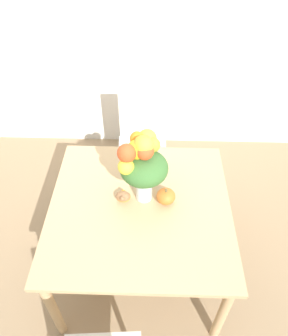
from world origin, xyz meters
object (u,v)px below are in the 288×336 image
Objects in this scene: dining_chair_near_window at (142,141)px; turkey_figurine at (123,194)px; pumpkin at (166,196)px; flower_vase at (143,162)px.

turkey_figurine is at bearing -98.63° from dining_chair_near_window.
dining_chair_near_window is at bearing 101.86° from pumpkin.
dining_chair_near_window is (-0.03, 0.81, -0.52)m from flower_vase.
flower_vase is 4.04× the size of pumpkin.
flower_vase reaches higher than turkey_figurine.
pumpkin is at bearing -3.41° from turkey_figurine.
flower_vase is 0.29m from pumpkin.
pumpkin is at bearing -80.42° from dining_chair_near_window.
turkey_figurine is 0.88m from dining_chair_near_window.
pumpkin is 0.91m from dining_chair_near_window.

